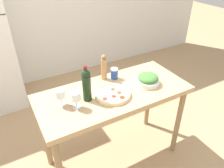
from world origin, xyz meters
TOP-DOWN VIEW (x-y plane):
  - ground_plane at (0.00, 0.00)m, footprint 14.00×14.00m
  - wall_back at (0.00, 2.11)m, footprint 6.40×0.09m
  - prep_counter at (0.00, 0.00)m, footprint 1.41×0.63m
  - wine_bottle at (-0.26, 0.00)m, footprint 0.08×0.08m
  - wine_glass_near at (-0.38, -0.06)m, footprint 0.08×0.08m
  - wine_glass_far at (-0.48, 0.03)m, footprint 0.08×0.08m
  - pepper_mill at (0.02, 0.24)m, footprint 0.06×0.06m
  - salad_bowl at (0.35, -0.05)m, footprint 0.23×0.23m
  - homemade_pizza at (-0.04, -0.06)m, footprint 0.32×0.32m
  - salt_canister at (0.12, 0.20)m, footprint 0.07×0.07m

SIDE VIEW (x-z plane):
  - ground_plane at x=0.00m, z-range 0.00..0.00m
  - prep_counter at x=0.00m, z-range 0.33..1.22m
  - homemade_pizza at x=-0.04m, z-range 0.89..0.92m
  - salad_bowl at x=0.35m, z-range 0.88..0.99m
  - salt_canister at x=0.12m, z-range 0.89..1.00m
  - wine_glass_near at x=-0.38m, z-range 0.92..1.07m
  - wine_glass_far at x=-0.48m, z-range 0.92..1.07m
  - pepper_mill at x=0.02m, z-range 0.88..1.15m
  - wine_bottle at x=-0.26m, z-range 0.88..1.20m
  - wall_back at x=0.00m, z-range 0.00..2.60m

